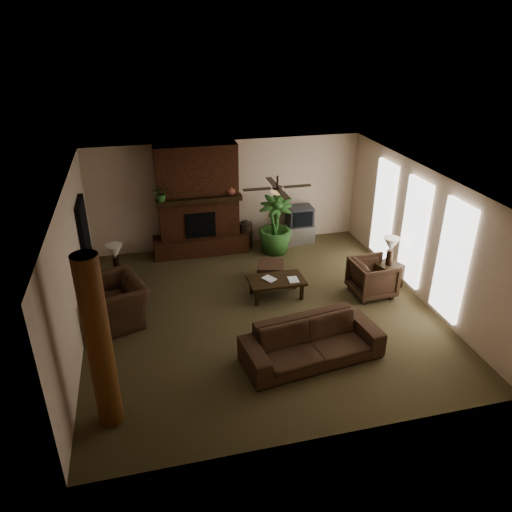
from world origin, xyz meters
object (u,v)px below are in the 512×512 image
object	(u,v)px
sofa	(312,336)
lamp_left	(115,253)
ottoman	(270,272)
side_table_left	(117,284)
lamp_right	(391,246)
coffee_table	(276,281)
floor_vase	(246,232)
armchair_left	(112,296)
side_table_right	(388,275)
armchair_right	(373,276)
log_column	(99,345)
floor_plant	(275,237)
tv_stand	(297,234)

from	to	relation	value
sofa	lamp_left	distance (m)	4.62
ottoman	side_table_left	size ratio (longest dim) A/B	1.09
lamp_left	lamp_right	bearing A→B (deg)	-10.27
ottoman	lamp_left	size ratio (longest dim) A/B	0.92
coffee_table	floor_vase	world-z (taller)	floor_vase
armchair_left	side_table_right	distance (m)	6.01
lamp_left	ottoman	bearing A→B (deg)	-2.29
lamp_right	armchair_left	bearing A→B (deg)	179.96
lamp_right	floor_vase	bearing A→B (deg)	133.56
side_table_left	armchair_right	bearing A→B (deg)	-13.32
log_column	lamp_right	size ratio (longest dim) A/B	4.31
sofa	lamp_right	bearing A→B (deg)	31.41
sofa	floor_plant	xyz separation A→B (m)	(0.56, 4.42, -0.06)
floor_vase	lamp_left	distance (m)	3.71
floor_plant	lamp_right	xyz separation A→B (m)	(1.98, -2.34, 0.57)
floor_vase	side_table_right	size ratio (longest dim) A/B	1.40
ottoman	lamp_right	bearing A→B (deg)	-20.56
sofa	floor_vase	bearing A→B (deg)	83.23
log_column	floor_vase	distance (m)	6.55
log_column	floor_vase	world-z (taller)	log_column
ottoman	floor_vase	bearing A→B (deg)	95.14
log_column	side_table_left	distance (m)	3.98
sofa	coffee_table	xyz separation A→B (m)	(-0.02, 2.23, -0.11)
armchair_left	armchair_right	world-z (taller)	armchair_left
armchair_left	lamp_left	distance (m)	1.15
ottoman	side_table_right	xyz separation A→B (m)	(2.50, -0.92, 0.08)
sofa	coffee_table	world-z (taller)	sofa
ottoman	floor_plant	distance (m)	1.51
log_column	coffee_table	distance (m)	4.62
armchair_left	armchair_right	size ratio (longest dim) A/B	1.49
armchair_left	side_table_left	bearing A→B (deg)	158.40
lamp_right	side_table_right	bearing A→B (deg)	26.57
armchair_right	lamp_left	size ratio (longest dim) A/B	1.38
armchair_right	tv_stand	world-z (taller)	armchair_right
log_column	armchair_right	distance (m)	6.14
floor_plant	tv_stand	bearing A→B (deg)	30.35
floor_plant	lamp_left	distance (m)	4.14
sofa	lamp_left	bearing A→B (deg)	128.67
armchair_right	sofa	bearing A→B (deg)	129.32
armchair_right	side_table_left	bearing A→B (deg)	74.14
lamp_left	armchair_right	bearing A→B (deg)	-13.62
log_column	ottoman	bearing A→B (deg)	46.45
armchair_right	floor_vase	xyz separation A→B (m)	(-2.16, 3.02, -0.02)
armchair_left	tv_stand	distance (m)	5.53
armchair_right	ottoman	world-z (taller)	armchair_right
ottoman	floor_vase	world-z (taller)	floor_vase
armchair_right	floor_plant	size ratio (longest dim) A/B	0.58
log_column	side_table_right	size ratio (longest dim) A/B	5.09
armchair_right	ottoman	bearing A→B (deg)	57.05
tv_stand	armchair_left	bearing A→B (deg)	-155.88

